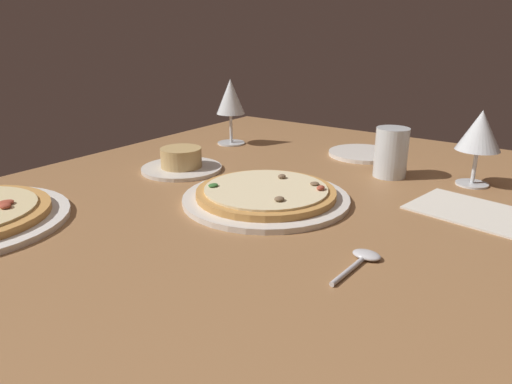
{
  "coord_description": "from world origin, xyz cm",
  "views": [
    {
      "loc": [
        -59.18,
        -44.3,
        34.06
      ],
      "look_at": [
        3.95,
        0.61,
        7.0
      ],
      "focal_mm": 33.52,
      "sensor_mm": 36.0,
      "label": 1
    }
  ],
  "objects_px": {
    "wine_glass_far": "(480,133)",
    "spoon": "(362,259)",
    "pizza_main": "(266,195)",
    "water_glass": "(391,154)",
    "wine_glass_near": "(231,99)",
    "paper_menu": "(470,211)",
    "ramekin_on_saucer": "(181,162)",
    "side_plate": "(363,154)"
  },
  "relations": [
    {
      "from": "spoon",
      "to": "side_plate",
      "type": "bearing_deg",
      "value": 23.35
    },
    {
      "from": "wine_glass_far",
      "to": "wine_glass_near",
      "type": "xyz_separation_m",
      "value": [
        -0.0,
        0.61,
        0.01
      ]
    },
    {
      "from": "side_plate",
      "to": "spoon",
      "type": "xyz_separation_m",
      "value": [
        -0.52,
        -0.23,
        0.0
      ]
    },
    {
      "from": "wine_glass_far",
      "to": "ramekin_on_saucer",
      "type": "bearing_deg",
      "value": 115.7
    },
    {
      "from": "wine_glass_near",
      "to": "side_plate",
      "type": "distance_m",
      "value": 0.37
    },
    {
      "from": "side_plate",
      "to": "paper_menu",
      "type": "height_order",
      "value": "side_plate"
    },
    {
      "from": "side_plate",
      "to": "paper_menu",
      "type": "distance_m",
      "value": 0.39
    },
    {
      "from": "pizza_main",
      "to": "water_glass",
      "type": "height_order",
      "value": "water_glass"
    },
    {
      "from": "paper_menu",
      "to": "spoon",
      "type": "height_order",
      "value": "spoon"
    },
    {
      "from": "wine_glass_far",
      "to": "wine_glass_near",
      "type": "height_order",
      "value": "wine_glass_near"
    },
    {
      "from": "pizza_main",
      "to": "spoon",
      "type": "bearing_deg",
      "value": -116.8
    },
    {
      "from": "paper_menu",
      "to": "wine_glass_far",
      "type": "bearing_deg",
      "value": 21.32
    },
    {
      "from": "ramekin_on_saucer",
      "to": "side_plate",
      "type": "bearing_deg",
      "value": -37.85
    },
    {
      "from": "pizza_main",
      "to": "spoon",
      "type": "height_order",
      "value": "pizza_main"
    },
    {
      "from": "side_plate",
      "to": "spoon",
      "type": "relative_size",
      "value": 1.5
    },
    {
      "from": "water_glass",
      "to": "paper_menu",
      "type": "relative_size",
      "value": 0.55
    },
    {
      "from": "pizza_main",
      "to": "ramekin_on_saucer",
      "type": "distance_m",
      "value": 0.27
    },
    {
      "from": "pizza_main",
      "to": "water_glass",
      "type": "distance_m",
      "value": 0.31
    },
    {
      "from": "side_plate",
      "to": "wine_glass_near",
      "type": "bearing_deg",
      "value": 105.07
    },
    {
      "from": "wine_glass_far",
      "to": "spoon",
      "type": "bearing_deg",
      "value": 174.19
    },
    {
      "from": "side_plate",
      "to": "ramekin_on_saucer",
      "type": "bearing_deg",
      "value": 142.15
    },
    {
      "from": "ramekin_on_saucer",
      "to": "paper_menu",
      "type": "distance_m",
      "value": 0.58
    },
    {
      "from": "water_glass",
      "to": "spoon",
      "type": "bearing_deg",
      "value": -164.24
    },
    {
      "from": "side_plate",
      "to": "spoon",
      "type": "bearing_deg",
      "value": -156.65
    },
    {
      "from": "water_glass",
      "to": "spoon",
      "type": "distance_m",
      "value": 0.41
    },
    {
      "from": "wine_glass_far",
      "to": "side_plate",
      "type": "relative_size",
      "value": 0.89
    },
    {
      "from": "wine_glass_far",
      "to": "side_plate",
      "type": "bearing_deg",
      "value": 71.83
    },
    {
      "from": "wine_glass_near",
      "to": "paper_menu",
      "type": "distance_m",
      "value": 0.67
    },
    {
      "from": "paper_menu",
      "to": "spoon",
      "type": "xyz_separation_m",
      "value": [
        -0.28,
        0.08,
        0.0
      ]
    },
    {
      "from": "pizza_main",
      "to": "wine_glass_near",
      "type": "xyz_separation_m",
      "value": [
        0.31,
        0.33,
        0.11
      ]
    },
    {
      "from": "wine_glass_far",
      "to": "side_plate",
      "type": "distance_m",
      "value": 0.3
    },
    {
      "from": "pizza_main",
      "to": "ramekin_on_saucer",
      "type": "xyz_separation_m",
      "value": [
        0.05,
        0.26,
        0.01
      ]
    },
    {
      "from": "ramekin_on_saucer",
      "to": "wine_glass_near",
      "type": "height_order",
      "value": "wine_glass_near"
    },
    {
      "from": "wine_glass_near",
      "to": "water_glass",
      "type": "bearing_deg",
      "value": -94.7
    },
    {
      "from": "wine_glass_near",
      "to": "spoon",
      "type": "relative_size",
      "value": 1.53
    },
    {
      "from": "wine_glass_far",
      "to": "pizza_main",
      "type": "bearing_deg",
      "value": 138.22
    },
    {
      "from": "pizza_main",
      "to": "ramekin_on_saucer",
      "type": "bearing_deg",
      "value": 78.25
    },
    {
      "from": "pizza_main",
      "to": "paper_menu",
      "type": "relative_size",
      "value": 1.61
    },
    {
      "from": "water_glass",
      "to": "paper_menu",
      "type": "bearing_deg",
      "value": -121.87
    },
    {
      "from": "ramekin_on_saucer",
      "to": "wine_glass_far",
      "type": "xyz_separation_m",
      "value": [
        0.26,
        -0.54,
        0.09
      ]
    },
    {
      "from": "ramekin_on_saucer",
      "to": "paper_menu",
      "type": "xyz_separation_m",
      "value": [
        0.11,
        -0.57,
        -0.02
      ]
    },
    {
      "from": "side_plate",
      "to": "paper_menu",
      "type": "relative_size",
      "value": 0.9
    }
  ]
}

